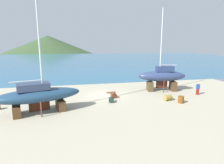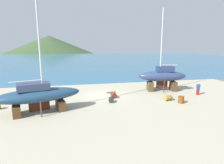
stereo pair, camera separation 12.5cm
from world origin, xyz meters
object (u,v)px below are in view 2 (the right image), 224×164
at_px(barrel_rust_far, 168,98).
at_px(barrel_rust_near, 111,100).
at_px(barrel_tipped_right, 114,95).
at_px(worker, 198,89).
at_px(barrel_tar_black, 181,100).
at_px(sailboat_large_starboard, 38,95).
at_px(sailboat_small_center, 162,76).

height_order(barrel_rust_far, barrel_rust_near, barrel_rust_far).
xyz_separation_m(barrel_tipped_right, barrel_rust_near, (-0.70, -1.78, -0.03)).
xyz_separation_m(worker, barrel_tar_black, (-4.15, -2.77, -0.45)).
distance_m(sailboat_large_starboard, barrel_rust_far, 14.58).
distance_m(worker, barrel_tipped_right, 11.29).
xyz_separation_m(sailboat_small_center, barrel_rust_near, (-8.30, -3.93, -1.79)).
distance_m(barrel_tipped_right, barrel_rust_far, 6.61).
bearing_deg(sailboat_small_center, worker, 149.10).
xyz_separation_m(worker, barrel_rust_near, (-11.93, -0.81, -0.56)).
height_order(barrel_tipped_right, barrel_tar_black, barrel_tar_black).
height_order(sailboat_small_center, sailboat_large_starboard, sailboat_large_starboard).
bearing_deg(worker, barrel_tipped_right, 89.73).
distance_m(barrel_tipped_right, barrel_rust_near, 1.91).
height_order(worker, barrel_tar_black, worker).
bearing_deg(worker, barrel_rust_near, 98.56).
xyz_separation_m(sailboat_large_starboard, barrel_tar_black, (15.43, -0.17, -1.37)).
bearing_deg(barrel_tar_black, sailboat_small_center, 84.93).
xyz_separation_m(worker, barrel_rust_far, (-5.11, -1.51, -0.52)).
distance_m(sailboat_small_center, sailboat_large_starboard, 16.94).
bearing_deg(worker, sailboat_small_center, 54.02).
bearing_deg(barrel_rust_far, barrel_tar_black, -52.71).
distance_m(worker, barrel_rust_far, 5.35).
bearing_deg(sailboat_small_center, sailboat_large_starboard, 29.46).
bearing_deg(sailboat_small_center, barrel_rust_far, 82.03).
bearing_deg(barrel_rust_near, worker, 3.89).
bearing_deg(barrel_tar_black, worker, 33.70).
height_order(sailboat_small_center, worker, sailboat_small_center).
height_order(worker, barrel_rust_far, worker).
relative_size(sailboat_small_center, barrel_rust_near, 14.84).
height_order(sailboat_large_starboard, barrel_rust_near, sailboat_large_starboard).
height_order(sailboat_large_starboard, worker, sailboat_large_starboard).
height_order(sailboat_large_starboard, barrel_rust_far, sailboat_large_starboard).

